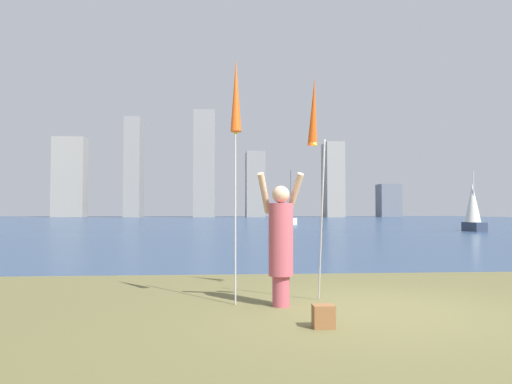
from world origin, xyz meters
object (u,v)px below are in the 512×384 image
(kite_flag_left, at_px, (236,102))
(sailboat_2, at_px, (291,221))
(person, at_px, (281,240))
(kite_flag_right, at_px, (314,117))
(bag, at_px, (323,316))
(sailboat_1, at_px, (473,209))

(kite_flag_left, bearing_deg, sailboat_2, 80.63)
(person, height_order, kite_flag_right, kite_flag_right)
(bag, distance_m, sailboat_2, 44.06)
(person, distance_m, kite_flag_left, 2.12)
(kite_flag_left, distance_m, kite_flag_right, 1.49)
(kite_flag_right, bearing_deg, person, -128.68)
(kite_flag_right, xyz_separation_m, bag, (-0.31, -2.14, -2.77))
(person, distance_m, bag, 1.60)
(sailboat_2, bearing_deg, sailboat_1, -59.65)
(kite_flag_left, height_order, sailboat_1, sailboat_1)
(person, height_order, sailboat_2, sailboat_2)
(bag, bearing_deg, kite_flag_right, 81.68)
(kite_flag_left, relative_size, sailboat_2, 0.66)
(person, relative_size, sailboat_1, 0.48)
(sailboat_2, bearing_deg, kite_flag_left, -99.37)
(kite_flag_left, distance_m, sailboat_2, 42.89)
(kite_flag_right, relative_size, bag, 13.18)
(sailboat_1, bearing_deg, kite_flag_left, -123.99)
(person, height_order, bag, person)
(kite_flag_right, bearing_deg, kite_flag_left, -150.44)
(sailboat_1, bearing_deg, kite_flag_right, -122.68)
(person, distance_m, kite_flag_right, 2.21)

